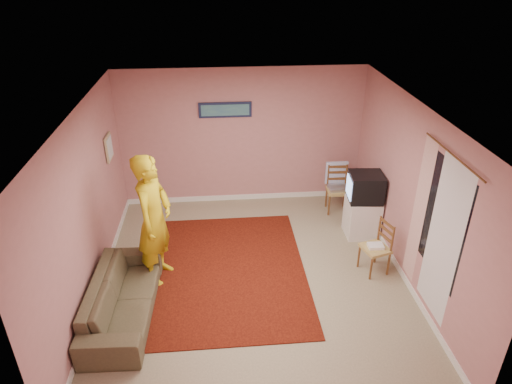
{
  "coord_description": "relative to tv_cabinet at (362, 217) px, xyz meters",
  "views": [
    {
      "loc": [
        -0.45,
        -5.45,
        4.36
      ],
      "look_at": [
        0.09,
        0.6,
        1.15
      ],
      "focal_mm": 32.0,
      "sensor_mm": 36.0,
      "label": 1
    }
  ],
  "objects": [
    {
      "name": "ground",
      "position": [
        -1.95,
        -1.06,
        -0.34
      ],
      "size": [
        5.0,
        5.0,
        0.0
      ],
      "primitive_type": "plane",
      "color": "tan",
      "rests_on": "ground"
    },
    {
      "name": "wall_back",
      "position": [
        -1.95,
        1.44,
        0.96
      ],
      "size": [
        4.5,
        0.02,
        2.6
      ],
      "primitive_type": "cube",
      "color": "tan",
      "rests_on": "ground"
    },
    {
      "name": "wall_front",
      "position": [
        -1.95,
        -3.56,
        0.96
      ],
      "size": [
        4.5,
        0.02,
        2.6
      ],
      "primitive_type": "cube",
      "color": "tan",
      "rests_on": "ground"
    },
    {
      "name": "wall_left",
      "position": [
        -4.2,
        -1.06,
        0.96
      ],
      "size": [
        0.02,
        5.0,
        2.6
      ],
      "primitive_type": "cube",
      "color": "tan",
      "rests_on": "ground"
    },
    {
      "name": "wall_right",
      "position": [
        0.3,
        -1.06,
        0.96
      ],
      "size": [
        0.02,
        5.0,
        2.6
      ],
      "primitive_type": "cube",
      "color": "tan",
      "rests_on": "ground"
    },
    {
      "name": "ceiling",
      "position": [
        -1.95,
        -1.06,
        2.26
      ],
      "size": [
        4.5,
        5.0,
        0.02
      ],
      "primitive_type": "cube",
      "color": "white",
      "rests_on": "wall_back"
    },
    {
      "name": "baseboard_back",
      "position": [
        -1.95,
        1.43,
        -0.29
      ],
      "size": [
        4.5,
        0.02,
        0.1
      ],
      "primitive_type": "cube",
      "color": "white",
      "rests_on": "ground"
    },
    {
      "name": "baseboard_left",
      "position": [
        -4.19,
        -1.06,
        -0.29
      ],
      "size": [
        0.02,
        5.0,
        0.1
      ],
      "primitive_type": "cube",
      "color": "white",
      "rests_on": "ground"
    },
    {
      "name": "baseboard_right",
      "position": [
        0.29,
        -1.06,
        -0.29
      ],
      "size": [
        0.02,
        5.0,
        0.1
      ],
      "primitive_type": "cube",
      "color": "white",
      "rests_on": "ground"
    },
    {
      "name": "window",
      "position": [
        0.29,
        -1.96,
        1.11
      ],
      "size": [
        0.01,
        1.1,
        1.5
      ],
      "primitive_type": "cube",
      "color": "black",
      "rests_on": "wall_right"
    },
    {
      "name": "curtain_sheer",
      "position": [
        0.28,
        -2.11,
        0.91
      ],
      "size": [
        0.01,
        0.75,
        2.1
      ],
      "primitive_type": "cube",
      "color": "silver",
      "rests_on": "wall_right"
    },
    {
      "name": "curtain_floral",
      "position": [
        0.26,
        -1.41,
        0.91
      ],
      "size": [
        0.01,
        0.35,
        2.1
      ],
      "primitive_type": "cube",
      "color": "beige",
      "rests_on": "wall_right"
    },
    {
      "name": "curtain_rod",
      "position": [
        0.25,
        -1.96,
        1.98
      ],
      "size": [
        0.02,
        1.4,
        0.02
      ],
      "primitive_type": "cylinder",
      "rotation": [
        1.57,
        0.0,
        0.0
      ],
      "color": "brown",
      "rests_on": "wall_right"
    },
    {
      "name": "picture_back",
      "position": [
        -2.25,
        1.41,
        1.51
      ],
      "size": [
        0.95,
        0.04,
        0.28
      ],
      "color": "#151C3C",
      "rests_on": "wall_back"
    },
    {
      "name": "picture_left",
      "position": [
        -4.17,
        0.54,
        1.21
      ],
      "size": [
        0.04,
        0.38,
        0.42
      ],
      "color": "tan",
      "rests_on": "wall_left"
    },
    {
      "name": "area_rug",
      "position": [
        -2.39,
        -0.85,
        -0.33
      ],
      "size": [
        2.48,
        3.1,
        0.02
      ],
      "primitive_type": "cube",
      "rotation": [
        0.0,
        0.0,
        0.0
      ],
      "color": "black",
      "rests_on": "ground"
    },
    {
      "name": "tv_cabinet",
      "position": [
        0.0,
        0.0,
        0.0
      ],
      "size": [
        0.53,
        0.49,
        0.68
      ],
      "primitive_type": "cube",
      "color": "white",
      "rests_on": "ground"
    },
    {
      "name": "crt_tv",
      "position": [
        -0.01,
        0.0,
        0.57
      ],
      "size": [
        0.59,
        0.53,
        0.47
      ],
      "rotation": [
        0.0,
        0.0,
        -0.08
      ],
      "color": "black",
      "rests_on": "tv_cabinet"
    },
    {
      "name": "chair_a",
      "position": [
        -0.22,
        0.83,
        0.2
      ],
      "size": [
        0.42,
        0.4,
        0.48
      ],
      "rotation": [
        0.0,
        0.0,
        -0.07
      ],
      "color": "tan",
      "rests_on": "ground"
    },
    {
      "name": "dvd_player",
      "position": [
        -0.22,
        0.83,
        0.14
      ],
      "size": [
        0.37,
        0.28,
        0.06
      ],
      "primitive_type": "cube",
      "rotation": [
        0.0,
        0.0,
        0.07
      ],
      "color": "#BABBC0",
      "rests_on": "chair_a"
    },
    {
      "name": "blue_throw",
      "position": [
        -0.22,
        1.02,
        0.37
      ],
      "size": [
        0.41,
        0.05,
        0.43
      ],
      "primitive_type": "cube",
      "color": "#98B5F9",
      "rests_on": "chair_a"
    },
    {
      "name": "chair_b",
      "position": [
        -0.11,
        -1.03,
        0.18
      ],
      "size": [
        0.46,
        0.47,
        0.46
      ],
      "rotation": [
        0.0,
        0.0,
        -1.29
      ],
      "color": "tan",
      "rests_on": "ground"
    },
    {
      "name": "game_console",
      "position": [
        -0.11,
        -1.03,
        0.12
      ],
      "size": [
        0.23,
        0.17,
        0.05
      ],
      "primitive_type": "cube",
      "rotation": [
        0.0,
        0.0,
        -0.04
      ],
      "color": "white",
      "rests_on": "chair_b"
    },
    {
      "name": "sofa",
      "position": [
        -3.75,
        -1.66,
        -0.05
      ],
      "size": [
        0.85,
        2.01,
        0.58
      ],
      "primitive_type": "imported",
      "rotation": [
        0.0,
        0.0,
        1.53
      ],
      "color": "brown",
      "rests_on": "ground"
    },
    {
      "name": "person",
      "position": [
        -3.35,
        -0.87,
        0.66
      ],
      "size": [
        0.68,
        0.84,
        1.99
      ],
      "primitive_type": "imported",
      "rotation": [
        0.0,
        0.0,
        1.26
      ],
      "color": "gold",
      "rests_on": "ground"
    }
  ]
}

